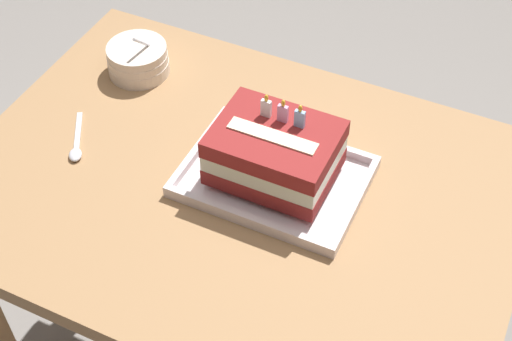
{
  "coord_description": "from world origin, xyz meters",
  "views": [
    {
      "loc": [
        0.39,
        -0.76,
        1.72
      ],
      "look_at": [
        0.03,
        0.02,
        0.8
      ],
      "focal_mm": 51.68,
      "sensor_mm": 36.0,
      "label": 1
    }
  ],
  "objects_px": {
    "bowl_stack": "(138,60)",
    "serving_spoon_near_tray": "(76,149)",
    "foil_tray": "(274,178)",
    "birthday_cake": "(275,152)"
  },
  "relations": [
    {
      "from": "birthday_cake",
      "to": "bowl_stack",
      "type": "xyz_separation_m",
      "value": [
        -0.37,
        0.16,
        -0.04
      ]
    },
    {
      "from": "serving_spoon_near_tray",
      "to": "bowl_stack",
      "type": "bearing_deg",
      "value": 93.43
    },
    {
      "from": "foil_tray",
      "to": "serving_spoon_near_tray",
      "type": "distance_m",
      "value": 0.37
    },
    {
      "from": "birthday_cake",
      "to": "serving_spoon_near_tray",
      "type": "distance_m",
      "value": 0.37
    },
    {
      "from": "birthday_cake",
      "to": "bowl_stack",
      "type": "relative_size",
      "value": 1.65
    },
    {
      "from": "bowl_stack",
      "to": "serving_spoon_near_tray",
      "type": "bearing_deg",
      "value": -86.57
    },
    {
      "from": "foil_tray",
      "to": "bowl_stack",
      "type": "bearing_deg",
      "value": 156.86
    },
    {
      "from": "bowl_stack",
      "to": "birthday_cake",
      "type": "bearing_deg",
      "value": -23.13
    },
    {
      "from": "foil_tray",
      "to": "serving_spoon_near_tray",
      "type": "xyz_separation_m",
      "value": [
        -0.36,
        -0.08,
        -0.0
      ]
    },
    {
      "from": "birthday_cake",
      "to": "serving_spoon_near_tray",
      "type": "bearing_deg",
      "value": -166.61
    }
  ]
}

